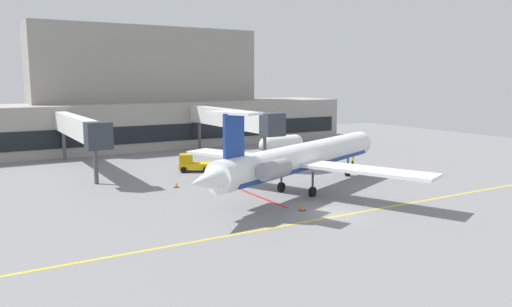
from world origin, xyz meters
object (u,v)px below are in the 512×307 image
object	(u,v)px
pushback_tractor	(192,164)
marshaller	(353,160)
fuel_tank	(281,143)
baggage_tug	(236,159)
regional_jet	(301,158)

from	to	relation	value
pushback_tractor	marshaller	world-z (taller)	pushback_tractor
pushback_tractor	fuel_tank	world-z (taller)	fuel_tank
fuel_tank	marshaller	world-z (taller)	fuel_tank
baggage_tug	marshaller	size ratio (longest dim) A/B	2.17
pushback_tractor	baggage_tug	bearing A→B (deg)	6.39
baggage_tug	pushback_tractor	xyz separation A→B (m)	(-6.16, -0.69, 0.04)
baggage_tug	marshaller	bearing A→B (deg)	-36.76
fuel_tank	marshaller	size ratio (longest dim) A/B	3.87
pushback_tractor	fuel_tank	bearing A→B (deg)	21.47
regional_jet	pushback_tractor	distance (m)	15.95
marshaller	regional_jet	bearing A→B (deg)	-150.10
regional_jet	marshaller	bearing A→B (deg)	29.90
pushback_tractor	marshaller	bearing A→B (deg)	-23.87
regional_jet	marshaller	world-z (taller)	regional_jet
pushback_tractor	marshaller	xyz separation A→B (m)	(17.38, -7.69, 0.06)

